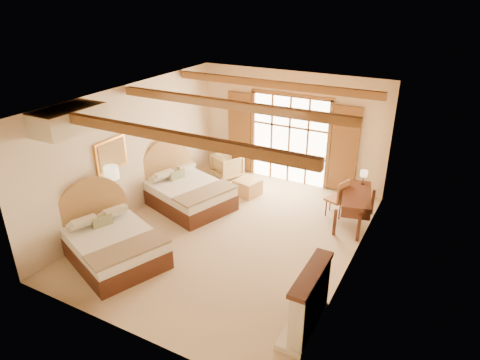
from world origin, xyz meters
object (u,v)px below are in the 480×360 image
Objects in this scene: bed_far at (184,190)px; nightstand at (115,219)px; armchair at (227,166)px; desk at (355,208)px; bed_near at (108,242)px.

bed_far is 1.96m from nightstand.
armchair reaches higher than nightstand.
desk is (4.18, 1.13, 0.03)m from bed_far.
desk is at bearing 64.31° from bed_near.
nightstand is 4.03m from armchair.
bed_near is 1.18m from nightstand.
armchair is (0.09, 2.13, -0.07)m from bed_far.
desk is (4.18, 3.87, 0.03)m from bed_near.
bed_near is 2.74m from bed_far.
bed_far is 1.56× the size of desk.
bed_near reaches higher than desk.
bed_near is at bearing -150.49° from desk.
bed_far is at bearing 111.63° from bed_near.
bed_far is at bearing -178.23° from desk.
bed_near is at bearing 116.34° from armchair.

